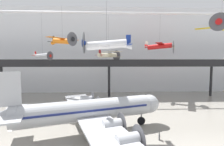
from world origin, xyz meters
TOP-DOWN VIEW (x-y plane):
  - ground_plane at (0.00, 0.00)m, footprint 260.00×260.00m
  - hangar_back_wall at (0.00, 36.02)m, footprint 140.00×3.00m
  - mezzanine_walkway at (0.00, 26.49)m, footprint 110.00×3.20m
  - ceiling_truss_beam at (0.00, 24.54)m, footprint 120.00×0.60m
  - airliner_silver_main at (-4.07, 2.58)m, footprint 24.55×28.60m
  - suspended_plane_cream_biplane at (-0.20, 24.83)m, footprint 7.06×7.17m
  - suspended_plane_silver_racer at (-17.40, 23.77)m, footprint 5.59×6.40m
  - suspended_plane_red_highwing at (13.31, 23.49)m, footprint 8.07×9.16m
  - suspended_plane_white_twin at (-0.95, 4.01)m, footprint 7.47×9.14m
  - suspended_plane_orange_highwing at (-10.54, 16.72)m, footprint 6.89×7.47m
  - suspended_plane_yellow_lowwing at (21.91, 11.74)m, footprint 8.08×7.81m
  - info_sign_pedestal at (6.12, 0.01)m, footprint 0.22×0.77m

SIDE VIEW (x-z plane):
  - ground_plane at x=0.00m, z-range 0.00..0.00m
  - info_sign_pedestal at x=6.12m, z-range -0.17..1.08m
  - airliner_silver_main at x=-4.07m, z-range -1.32..8.07m
  - mezzanine_walkway at x=0.00m, z-range 3.72..14.55m
  - suspended_plane_silver_racer at x=-17.40m, z-range 5.88..17.86m
  - suspended_plane_cream_biplane at x=-0.20m, z-range 5.92..18.09m
  - suspended_plane_white_twin at x=-0.95m, z-range 7.65..18.50m
  - hangar_back_wall at x=0.00m, z-range 0.00..27.59m
  - suspended_plane_red_highwing at x=13.31m, z-range 9.17..19.49m
  - suspended_plane_orange_highwing at x=-10.54m, z-range 10.42..19.43m
  - suspended_plane_yellow_lowwing at x=21.91m, z-range 14.27..20.99m
  - ceiling_truss_beam at x=0.00m, z-range 22.80..23.40m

